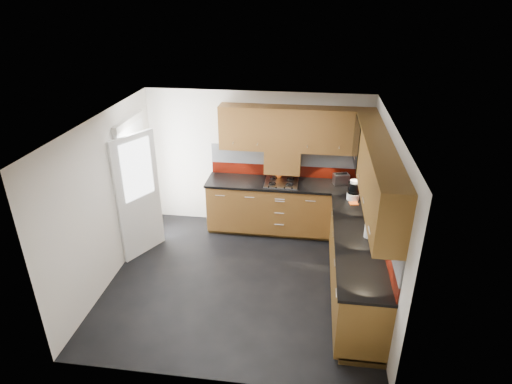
# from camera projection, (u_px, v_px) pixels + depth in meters

# --- Properties ---
(room) EXTENTS (4.00, 3.80, 2.64)m
(room) POSITION_uv_depth(u_px,v_px,m) (240.00, 188.00, 5.67)
(room) COLOR black
(base_cabinets) EXTENTS (2.70, 3.20, 0.95)m
(base_cabinets) POSITION_uv_depth(u_px,v_px,m) (316.00, 235.00, 6.64)
(base_cabinets) COLOR brown
(base_cabinets) RESTS_ON room
(countertop) EXTENTS (2.72, 3.22, 0.04)m
(countertop) POSITION_uv_depth(u_px,v_px,m) (317.00, 208.00, 6.42)
(countertop) COLOR black
(countertop) RESTS_ON base_cabinets
(backsplash) EXTENTS (2.70, 3.20, 0.54)m
(backsplash) POSITION_uv_depth(u_px,v_px,m) (333.00, 185.00, 6.47)
(backsplash) COLOR maroon
(backsplash) RESTS_ON countertop
(upper_cabinets) EXTENTS (2.50, 3.20, 0.72)m
(upper_cabinets) POSITION_uv_depth(u_px,v_px,m) (334.00, 149.00, 6.07)
(upper_cabinets) COLOR brown
(upper_cabinets) RESTS_ON room
(extractor_hood) EXTENTS (0.60, 0.33, 0.40)m
(extractor_hood) POSITION_uv_depth(u_px,v_px,m) (283.00, 161.00, 7.17)
(extractor_hood) COLOR brown
(extractor_hood) RESTS_ON room
(glass_cabinet) EXTENTS (0.32, 0.80, 0.66)m
(glass_cabinet) POSITION_uv_depth(u_px,v_px,m) (366.00, 142.00, 6.26)
(glass_cabinet) COLOR black
(glass_cabinet) RESTS_ON room
(back_door) EXTENTS (0.42, 1.19, 2.04)m
(back_door) POSITION_uv_depth(u_px,v_px,m) (137.00, 189.00, 6.75)
(back_door) COLOR white
(back_door) RESTS_ON room
(gas_hob) EXTENTS (0.56, 0.49, 0.04)m
(gas_hob) POSITION_uv_depth(u_px,v_px,m) (281.00, 182.00, 7.16)
(gas_hob) COLOR silver
(gas_hob) RESTS_ON countertop
(utensil_pot) EXTENTS (0.11, 0.11, 0.38)m
(utensil_pot) POSITION_uv_depth(u_px,v_px,m) (279.00, 173.00, 7.33)
(utensil_pot) COLOR orange
(utensil_pot) RESTS_ON countertop
(toaster) EXTENTS (0.29, 0.22, 0.18)m
(toaster) POSITION_uv_depth(u_px,v_px,m) (341.00, 179.00, 7.11)
(toaster) COLOR silver
(toaster) RESTS_ON countertop
(food_processor) EXTENTS (0.20, 0.20, 0.33)m
(food_processor) POSITION_uv_depth(u_px,v_px,m) (354.00, 191.00, 6.56)
(food_processor) COLOR white
(food_processor) RESTS_ON countertop
(paper_towel) EXTENTS (0.15, 0.15, 0.28)m
(paper_towel) POSITION_uv_depth(u_px,v_px,m) (370.00, 228.00, 5.57)
(paper_towel) COLOR white
(paper_towel) RESTS_ON countertop
(orange_cloth) EXTENTS (0.14, 0.13, 0.01)m
(orange_cloth) POSITION_uv_depth(u_px,v_px,m) (354.00, 203.00, 6.49)
(orange_cloth) COLOR orange
(orange_cloth) RESTS_ON countertop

